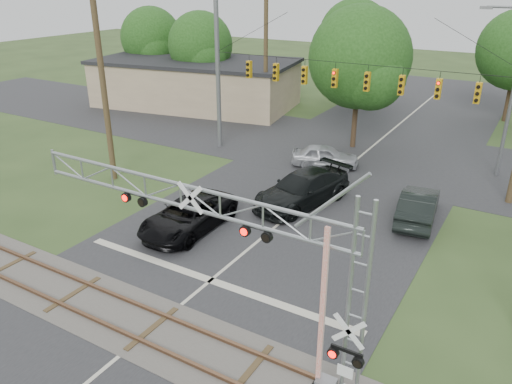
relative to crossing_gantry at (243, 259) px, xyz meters
The scene contains 14 objects.
ground 6.08m from the crossing_gantry, 157.69° to the right, with size 160.00×160.00×0.00m, color #2F421E.
road_main 10.20m from the crossing_gantry, 115.63° to the left, with size 14.00×90.00×0.02m, color #272729.
road_cross 23.11m from the crossing_gantry, 100.16° to the left, with size 90.00×12.00×0.02m, color #272729.
railroad_track 5.84m from the crossing_gantry, behind, with size 90.00×3.20×0.17m.
crossing_gantry is the anchor object (origin of this frame).
traffic_signal_span 18.68m from the crossing_gantry, 99.75° to the left, with size 19.34×0.36×11.50m.
pickup_black 10.80m from the crossing_gantry, 137.15° to the left, with size 2.56×5.54×1.54m, color black.
car_dark 13.50m from the crossing_gantry, 108.19° to the left, with size 2.47×6.08×1.76m, color black.
sedan_silver 19.42m from the crossing_gantry, 106.22° to the left, with size 1.70×4.23×1.44m, color #9D9FA4.
suv_dark 14.13m from the crossing_gantry, 82.74° to the left, with size 1.70×4.87×1.61m, color black.
commercial_building 35.70m from the crossing_gantry, 129.23° to the left, with size 19.56×12.30×4.26m.
streetlight 22.79m from the crossing_gantry, 79.37° to the left, with size 2.65×0.28×9.95m.
utility_poles 20.56m from the crossing_gantry, 94.31° to the left, with size 25.21×27.02×13.38m.
treeline 32.32m from the crossing_gantry, 97.10° to the left, with size 56.40×21.44×9.73m.
Camera 1 is at (10.26, -8.21, 11.31)m, focal length 35.00 mm.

